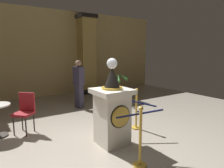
{
  "coord_description": "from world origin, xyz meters",
  "views": [
    {
      "loc": [
        -1.89,
        -3.57,
        1.94
      ],
      "look_at": [
        0.38,
        -0.16,
        1.28
      ],
      "focal_mm": 32.63,
      "sensor_mm": 36.0,
      "label": 1
    }
  ],
  "objects_px": {
    "stanchion_far": "(136,114)",
    "cafe_chair_red": "(25,109)",
    "stanchion_near": "(140,146)",
    "bystander_guest": "(79,83)",
    "potted_palm_right": "(118,93)",
    "pedestal_clock": "(112,111)"
  },
  "relations": [
    {
      "from": "bystander_guest",
      "to": "pedestal_clock",
      "type": "bearing_deg",
      "value": -101.16
    },
    {
      "from": "stanchion_near",
      "to": "cafe_chair_red",
      "type": "height_order",
      "value": "stanchion_near"
    },
    {
      "from": "pedestal_clock",
      "to": "bystander_guest",
      "type": "distance_m",
      "value": 3.0
    },
    {
      "from": "potted_palm_right",
      "to": "cafe_chair_red",
      "type": "distance_m",
      "value": 3.74
    },
    {
      "from": "stanchion_near",
      "to": "bystander_guest",
      "type": "distance_m",
      "value": 4.01
    },
    {
      "from": "potted_palm_right",
      "to": "cafe_chair_red",
      "type": "xyz_separation_m",
      "value": [
        -3.55,
        -1.16,
        0.22
      ]
    },
    {
      "from": "stanchion_near",
      "to": "potted_palm_right",
      "type": "xyz_separation_m",
      "value": [
        2.23,
        3.8,
        -0.01
      ]
    },
    {
      "from": "pedestal_clock",
      "to": "potted_palm_right",
      "type": "bearing_deg",
      "value": 52.69
    },
    {
      "from": "stanchion_far",
      "to": "cafe_chair_red",
      "type": "distance_m",
      "value": 2.72
    },
    {
      "from": "stanchion_near",
      "to": "stanchion_far",
      "type": "relative_size",
      "value": 1.01
    },
    {
      "from": "pedestal_clock",
      "to": "stanchion_near",
      "type": "bearing_deg",
      "value": -94.95
    },
    {
      "from": "pedestal_clock",
      "to": "bystander_guest",
      "type": "bearing_deg",
      "value": 78.84
    },
    {
      "from": "pedestal_clock",
      "to": "bystander_guest",
      "type": "height_order",
      "value": "pedestal_clock"
    },
    {
      "from": "stanchion_far",
      "to": "potted_palm_right",
      "type": "xyz_separation_m",
      "value": [
        1.16,
        2.44,
        -0.01
      ]
    },
    {
      "from": "bystander_guest",
      "to": "stanchion_far",
      "type": "bearing_deg",
      "value": -80.97
    },
    {
      "from": "pedestal_clock",
      "to": "cafe_chair_red",
      "type": "xyz_separation_m",
      "value": [
        -1.4,
        1.66,
        -0.14
      ]
    },
    {
      "from": "cafe_chair_red",
      "to": "potted_palm_right",
      "type": "bearing_deg",
      "value": 18.04
    },
    {
      "from": "bystander_guest",
      "to": "cafe_chair_red",
      "type": "bearing_deg",
      "value": -147.26
    },
    {
      "from": "stanchion_far",
      "to": "potted_palm_right",
      "type": "relative_size",
      "value": 0.89
    },
    {
      "from": "pedestal_clock",
      "to": "cafe_chair_red",
      "type": "bearing_deg",
      "value": 130.08
    },
    {
      "from": "stanchion_far",
      "to": "pedestal_clock",
      "type": "bearing_deg",
      "value": -158.88
    },
    {
      "from": "stanchion_far",
      "to": "bystander_guest",
      "type": "xyz_separation_m",
      "value": [
        -0.41,
        2.55,
        0.51
      ]
    }
  ]
}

